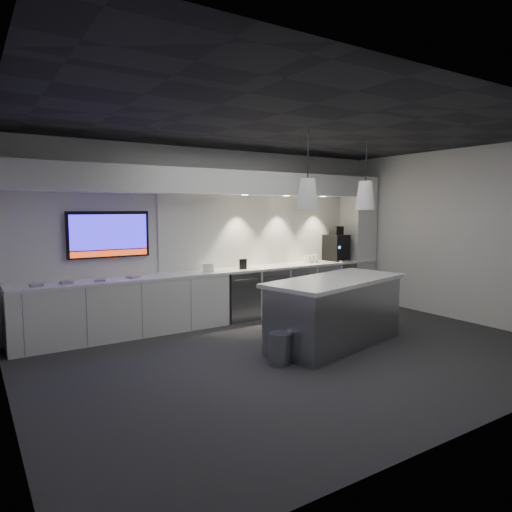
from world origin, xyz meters
TOP-DOWN VIEW (x-y plane):
  - floor at (0.00, 0.00)m, footprint 7.00×7.00m
  - ceiling at (0.00, 0.00)m, footprint 7.00×7.00m
  - wall_back at (0.00, 2.50)m, footprint 7.00×0.00m
  - wall_front at (0.00, -2.50)m, footprint 7.00×0.00m
  - wall_left at (-3.50, 0.00)m, footprint 0.00×7.00m
  - wall_right at (3.50, 0.00)m, footprint 0.00×7.00m
  - back_counter at (0.00, 2.17)m, footprint 6.80×0.65m
  - left_base_cabinets at (-1.75, 2.17)m, footprint 3.30×0.63m
  - fridge_unit_a at (0.25, 2.17)m, footprint 0.60×0.61m
  - fridge_unit_b at (0.88, 2.17)m, footprint 0.60×0.61m
  - fridge_unit_c at (1.51, 2.17)m, footprint 0.60×0.61m
  - fridge_unit_d at (2.14, 2.17)m, footprint 0.60×0.61m
  - backsplash at (1.20, 2.48)m, footprint 4.60×0.03m
  - soffit at (0.00, 2.20)m, footprint 6.90×0.60m
  - column at (3.20, 2.20)m, footprint 0.55×0.55m
  - wall_tv at (-1.90, 2.45)m, footprint 1.25×0.07m
  - island at (0.66, 0.08)m, footprint 2.45×1.48m
  - bin at (-0.51, -0.16)m, footprint 0.34×0.34m
  - coffee_machine at (2.60, 2.20)m, footprint 0.41×0.57m
  - sign_black at (0.30, 2.08)m, footprint 0.14×0.04m
  - sign_white at (-0.38, 2.08)m, footprint 0.18×0.05m
  - cup_cluster at (1.92, 2.17)m, footprint 0.28×0.18m
  - tray_a at (-2.99, 2.12)m, footprint 0.17×0.17m
  - tray_b at (-2.60, 2.13)m, footprint 0.18×0.18m
  - tray_c at (-2.14, 2.10)m, footprint 0.19×0.19m
  - tray_d at (-1.63, 2.14)m, footprint 0.20×0.20m
  - pendant_left at (0.11, 0.08)m, footprint 0.29×0.29m
  - pendant_right at (1.20, 0.08)m, footprint 0.29×0.29m

SIDE VIEW (x-z plane):
  - floor at x=0.00m, z-range 0.00..0.00m
  - bin at x=-0.51m, z-range 0.00..0.40m
  - fridge_unit_a at x=0.25m, z-range 0.00..0.85m
  - fridge_unit_b at x=0.88m, z-range 0.00..0.85m
  - fridge_unit_c at x=1.51m, z-range 0.00..0.85m
  - fridge_unit_d at x=2.14m, z-range 0.00..0.85m
  - left_base_cabinets at x=-1.75m, z-range 0.00..0.86m
  - island at x=0.66m, z-range 0.00..0.97m
  - back_counter at x=0.00m, z-range 0.86..0.90m
  - tray_a at x=-2.99m, z-range 0.90..0.92m
  - tray_b at x=-2.60m, z-range 0.90..0.92m
  - tray_c at x=-2.14m, z-range 0.90..0.92m
  - tray_d at x=-1.63m, z-range 0.90..0.92m
  - sign_white at x=-0.38m, z-range 0.90..1.04m
  - cup_cluster at x=1.92m, z-range 0.90..1.05m
  - sign_black at x=0.30m, z-range 0.90..1.08m
  - coffee_machine at x=2.60m, z-range 0.84..1.54m
  - column at x=3.20m, z-range 0.00..2.60m
  - wall_back at x=0.00m, z-range -2.00..5.00m
  - wall_front at x=0.00m, z-range -2.00..5.00m
  - wall_left at x=-3.50m, z-range -2.00..5.00m
  - wall_right at x=3.50m, z-range -2.00..5.00m
  - backsplash at x=1.20m, z-range 0.90..2.20m
  - wall_tv at x=-1.90m, z-range 1.20..1.92m
  - pendant_left at x=0.11m, z-range 1.59..2.71m
  - pendant_right at x=1.20m, z-range 1.59..2.71m
  - soffit at x=0.00m, z-range 2.20..2.60m
  - ceiling at x=0.00m, z-range 3.00..3.00m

